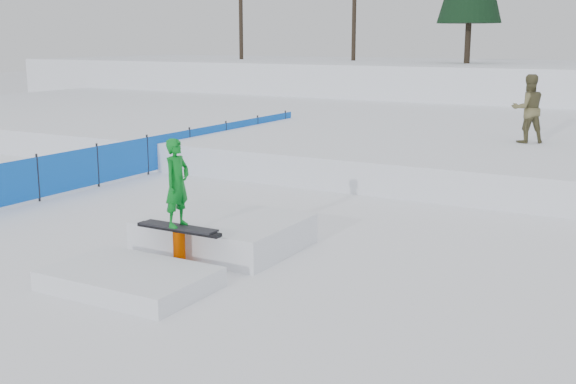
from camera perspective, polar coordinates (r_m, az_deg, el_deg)
The scene contains 6 objects.
ground at distance 11.21m, azimuth -7.33°, elevation -7.12°, with size 120.00×120.00×0.00m, color white.
snow_berm at distance 39.05m, azimuth 20.15°, elevation 7.72°, with size 60.00×14.00×2.40m, color white.
snow_midrise at distance 25.47m, azimuth 14.70°, elevation 4.31°, with size 50.00×18.00×0.80m, color white.
safety_fence at distance 20.05m, azimuth -11.04°, elevation 2.91°, with size 0.05×16.00×1.10m.
walker_olive at distance 21.17m, azimuth 18.44°, elevation 6.26°, with size 0.92×0.72×1.90m, color brown.
jib_rail_feature at distance 12.34m, azimuth -6.94°, elevation -3.82°, with size 2.60×4.40×2.11m.
Camera 1 is at (6.39, -8.44, 3.66)m, focal length 45.00 mm.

